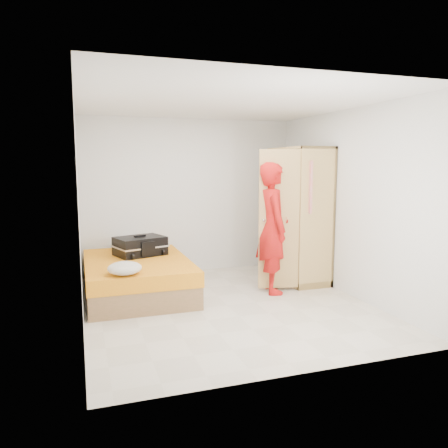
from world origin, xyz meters
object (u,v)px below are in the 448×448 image
object	(u,v)px
wardrobe	(297,218)
suitcase	(140,246)
bed	(137,277)
person	(273,228)
round_cushion	(125,268)

from	to	relation	value
wardrobe	suitcase	xyz separation A→B (m)	(-2.41, 0.34, -0.36)
bed	suitcase	world-z (taller)	suitcase
wardrobe	person	world-z (taller)	wardrobe
suitcase	wardrobe	bearing A→B (deg)	-26.76
round_cushion	suitcase	bearing A→B (deg)	73.08
person	suitcase	world-z (taller)	person
wardrobe	person	distance (m)	0.78
bed	person	distance (m)	2.06
bed	wardrobe	bearing A→B (deg)	-0.85
bed	suitcase	distance (m)	0.50
wardrobe	suitcase	distance (m)	2.46
suitcase	round_cushion	distance (m)	1.17
wardrobe	round_cushion	world-z (taller)	wardrobe
wardrobe	round_cushion	distance (m)	2.89
suitcase	round_cushion	world-z (taller)	suitcase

